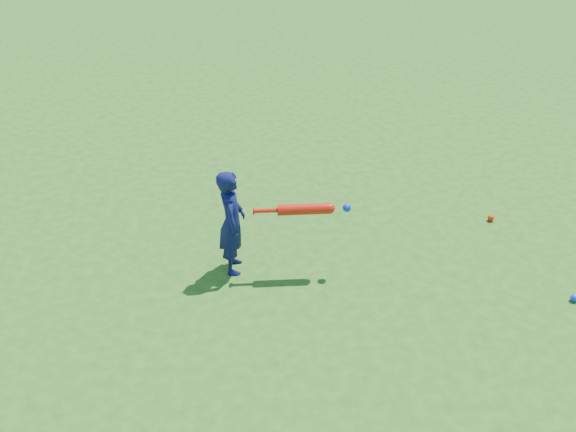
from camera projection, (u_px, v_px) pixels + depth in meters
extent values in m
plane|color=#245F16|center=(217.00, 250.00, 6.19)|extent=(80.00, 80.00, 0.00)
imported|color=#0E1345|center=(232.00, 222.00, 5.68)|extent=(0.25, 0.37, 1.00)
sphere|color=red|center=(491.00, 218.00, 6.63)|extent=(0.07, 0.07, 0.07)
sphere|color=blue|center=(574.00, 298.00, 5.51)|extent=(0.07, 0.07, 0.07)
cylinder|color=red|center=(254.00, 211.00, 5.57)|extent=(0.02, 0.07, 0.07)
cylinder|color=red|center=(266.00, 211.00, 5.58)|extent=(0.22, 0.04, 0.04)
cylinder|color=red|center=(303.00, 209.00, 5.60)|extent=(0.46, 0.10, 0.10)
sphere|color=red|center=(329.00, 208.00, 5.61)|extent=(0.10, 0.10, 0.10)
sphere|color=#0B35C5|center=(347.00, 208.00, 5.62)|extent=(0.08, 0.08, 0.08)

